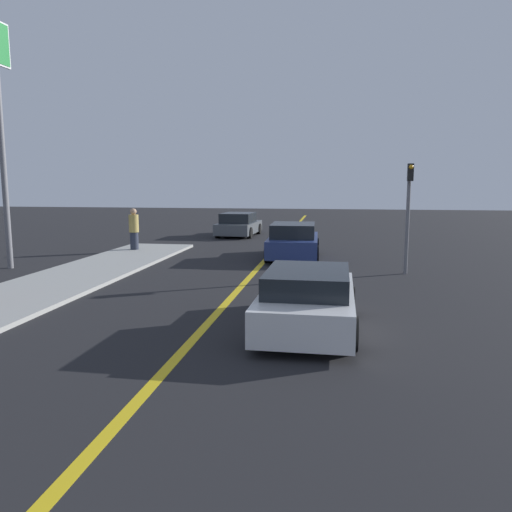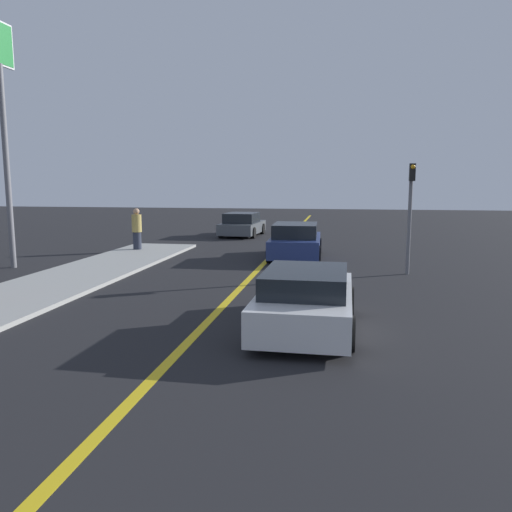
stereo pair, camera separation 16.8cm
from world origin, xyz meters
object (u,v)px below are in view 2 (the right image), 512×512
traffic_light (410,206)px  pedestrian_far_standing (137,229)px  car_far_distant (242,225)px  car_ahead_center (296,241)px  roadside_sign (2,95)px  car_near_right_lane (306,300)px

traffic_light → pedestrian_far_standing: bearing=161.3°
car_far_distant → pedestrian_far_standing: size_ratio=2.30×
car_ahead_center → traffic_light: (3.94, -2.94, 1.55)m
car_far_distant → roadside_sign: (-5.89, -11.89, 5.26)m
car_near_right_lane → car_far_distant: bearing=106.1°
car_near_right_lane → car_far_distant: (-4.82, 17.71, 0.01)m
car_ahead_center → traffic_light: size_ratio=1.17×
car_ahead_center → traffic_light: traffic_light is taller
traffic_light → car_near_right_lane: bearing=-112.9°
pedestrian_far_standing → traffic_light: traffic_light is taller
car_far_distant → car_near_right_lane: bearing=-71.9°
car_ahead_center → roadside_sign: 11.62m
car_far_distant → pedestrian_far_standing: (-3.21, -7.26, 0.37)m
pedestrian_far_standing → roadside_sign: (-2.68, -4.63, 4.90)m
car_ahead_center → roadside_sign: (-9.63, -3.88, 5.22)m
car_near_right_lane → pedestrian_far_standing: (-8.03, 10.44, 0.38)m
car_near_right_lane → car_far_distant: size_ratio=1.01×
car_ahead_center → traffic_light: bearing=-38.5°
pedestrian_far_standing → traffic_light: size_ratio=0.50×
car_near_right_lane → car_ahead_center: bearing=97.2°
car_ahead_center → pedestrian_far_standing: bearing=172.1°
car_ahead_center → roadside_sign: bearing=-159.8°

